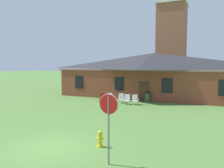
{
  "coord_description": "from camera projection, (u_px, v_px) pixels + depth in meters",
  "views": [
    {
      "loc": [
        7.02,
        -8.19,
        3.92
      ],
      "look_at": [
        -0.81,
        8.98,
        2.27
      ],
      "focal_mm": 36.12,
      "sensor_mm": 36.0,
      "label": 1
    }
  ],
  "objects": [
    {
      "name": "ground_plane",
      "position": [
        49.0,
        147.0,
        10.67
      ],
      "size": [
        200.0,
        200.0,
        0.0
      ],
      "primitive_type": "plane",
      "color": "#517A38"
    },
    {
      "name": "dome_tower",
      "position": [
        172.0,
        34.0,
        40.76
      ],
      "size": [
        5.18,
        5.18,
        20.58
      ],
      "color": "#93563D",
      "rests_on": "ground"
    },
    {
      "name": "brick_building",
      "position": [
        154.0,
        74.0,
        28.5
      ],
      "size": [
        21.98,
        10.4,
        5.35
      ],
      "color": "brown",
      "rests_on": "ground"
    },
    {
      "name": "lawn_chair_by_porch",
      "position": [
        103.0,
        98.0,
        23.23
      ],
      "size": [
        0.74,
        0.78,
        0.96
      ],
      "color": "maroon",
      "rests_on": "ground"
    },
    {
      "name": "lawn_chair_left_end",
      "position": [
        121.0,
        98.0,
        22.9
      ],
      "size": [
        0.8,
        0.84,
        0.96
      ],
      "color": "white",
      "rests_on": "ground"
    },
    {
      "name": "lawn_chair_near_door",
      "position": [
        110.0,
        98.0,
        23.28
      ],
      "size": [
        0.79,
        0.84,
        0.96
      ],
      "color": "white",
      "rests_on": "ground"
    },
    {
      "name": "lawn_chair_right_end",
      "position": [
        135.0,
        99.0,
        21.97
      ],
      "size": [
        0.79,
        0.84,
        0.96
      ],
      "color": "white",
      "rests_on": "ground"
    },
    {
      "name": "lawn_chair_middle",
      "position": [
        127.0,
        99.0,
        22.19
      ],
      "size": [
        0.7,
        0.74,
        0.96
      ],
      "color": "white",
      "rests_on": "ground"
    },
    {
      "name": "trash_bin",
      "position": [
        148.0,
        97.0,
        23.61
      ],
      "size": [
        0.56,
        0.56,
        0.98
      ],
      "color": "#335638",
      "rests_on": "ground"
    },
    {
      "name": "stop_sign",
      "position": [
        109.0,
        114.0,
        8.67
      ],
      "size": [
        0.81,
        0.07,
        2.8
      ],
      "color": "slate",
      "rests_on": "ground"
    },
    {
      "name": "fire_hydrant",
      "position": [
        100.0,
        139.0,
        10.69
      ],
      "size": [
        0.36,
        0.28,
        0.79
      ],
      "color": "gold",
      "rests_on": "ground"
    }
  ]
}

